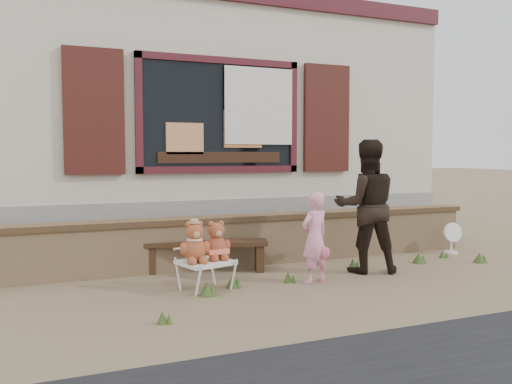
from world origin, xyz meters
name	(u,v)px	position (x,y,z in m)	size (l,w,h in m)	color
ground	(276,280)	(0.00, 0.00, 0.00)	(80.00, 80.00, 0.00)	brown
shopfront	(177,127)	(0.00, 4.49, 2.00)	(8.04, 5.13, 4.00)	#ACA18B
brick_wall	(244,239)	(0.00, 1.00, 0.34)	(7.10, 0.36, 0.67)	tan
bench	(206,249)	(-0.60, 0.77, 0.29)	(1.55, 0.77, 0.39)	black
folding_chair	(206,263)	(-0.89, -0.11, 0.29)	(0.63, 0.59, 0.32)	silver
teddy_bear_left	(194,241)	(-1.03, -0.15, 0.55)	(0.33, 0.29, 0.45)	brown
teddy_bear_right	(216,240)	(-0.76, -0.07, 0.54)	(0.32, 0.27, 0.43)	brown
child	(315,238)	(0.36, -0.27, 0.52)	(0.38, 0.25, 1.04)	pink
adult	(366,206)	(1.24, -0.01, 0.83)	(0.81, 0.63, 1.66)	black
fan_right	(451,238)	(3.13, 0.54, 0.23)	(0.30, 0.20, 0.47)	white
grass_tufts	(347,270)	(0.90, -0.12, 0.07)	(4.73, 1.52, 0.16)	#354D1E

